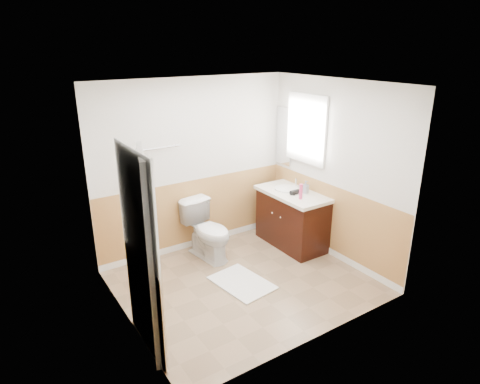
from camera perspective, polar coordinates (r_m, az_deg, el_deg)
floor at (r=5.51m, az=0.57°, el=-12.28°), size 3.00×3.00×0.00m
ceiling at (r=4.69m, az=0.68°, el=14.60°), size 3.00×3.00×0.00m
wall_back at (r=6.03m, az=-6.29°, el=3.54°), size 3.00×0.00×3.00m
wall_front at (r=4.03m, az=11.02°, el=-5.16°), size 3.00×0.00×3.00m
wall_left at (r=4.36m, az=-16.01°, el=-3.59°), size 0.00×3.00×3.00m
wall_right at (r=5.89m, az=12.85°, el=2.76°), size 0.00×3.00×3.00m
wainscot_back at (r=6.27m, az=-5.99°, el=-3.08°), size 3.00×0.00×3.00m
wainscot_front at (r=4.40m, az=10.26°, el=-14.01°), size 3.00×0.00×3.00m
wainscot_left at (r=4.70m, az=-15.00°, el=-11.99°), size 0.00×2.60×2.60m
wainscot_right at (r=6.13m, az=12.24°, el=-3.97°), size 0.00×2.60×2.60m
toilet at (r=5.95m, az=-4.38°, el=-5.29°), size 0.56×0.86×0.82m
bath_mat at (r=5.48m, az=0.26°, el=-12.33°), size 0.65×0.87×0.02m
vanity_cabinet at (r=6.34m, az=7.12°, el=-3.83°), size 0.55×1.10×0.80m
vanity_knob_left at (r=6.03m, az=5.60°, el=-3.49°), size 0.03×0.03×0.03m
vanity_knob_right at (r=6.18m, az=4.45°, el=-2.88°), size 0.03×0.03×0.03m
countertop at (r=6.18m, az=7.21°, el=-0.24°), size 0.60×1.15×0.05m
sink_basin at (r=6.28m, az=6.41°, el=0.47°), size 0.36×0.36×0.02m
faucet at (r=6.37m, az=7.69°, el=1.27°), size 0.02×0.02×0.14m
lotion_bottle at (r=5.88m, az=8.33°, el=0.06°), size 0.05×0.05×0.22m
soap_dispenser at (r=6.14m, az=8.93°, el=0.69°), size 0.11×0.11×0.18m
hair_dryer_body at (r=6.07m, az=7.48°, el=-0.02°), size 0.14×0.07×0.07m
hair_dryer_handle at (r=6.05m, az=7.40°, el=-0.40°), size 0.03×0.03×0.07m
mirror_panel at (r=6.58m, az=6.02°, el=7.61°), size 0.02×0.35×0.90m
window_frame at (r=6.16m, az=9.07°, el=8.54°), size 0.04×0.80×1.00m
window_glass at (r=6.17m, az=9.18°, el=8.55°), size 0.01×0.70×0.90m
door at (r=4.10m, az=-12.39°, el=-8.39°), size 0.29×0.78×2.04m
door_frame at (r=4.07m, az=-13.41°, el=-8.51°), size 0.02×0.92×2.10m
door_knob at (r=4.42m, az=-13.18°, el=-7.27°), size 0.06×0.06×0.06m
towel_bar at (r=5.68m, az=-11.14°, el=5.92°), size 0.62×0.02×0.02m
tp_holder_bar at (r=6.10m, az=-6.63°, el=-1.73°), size 0.14×0.02×0.02m
tp_roll at (r=6.10m, az=-6.63°, el=-1.73°), size 0.10×0.11×0.11m
tp_sheet at (r=6.14m, az=-6.59°, el=-2.69°), size 0.10×0.01×0.16m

